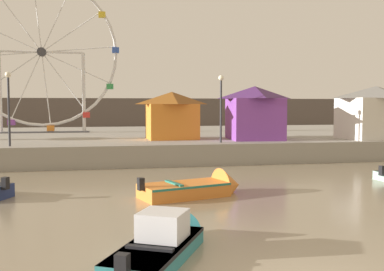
{
  "coord_description": "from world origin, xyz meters",
  "views": [
    {
      "loc": [
        -3.65,
        -6.71,
        3.36
      ],
      "look_at": [
        0.05,
        11.37,
        2.15
      ],
      "focal_mm": 42.04,
      "sensor_mm": 36.0,
      "label": 1
    }
  ],
  "objects_px": {
    "motorboat_orange_hull": "(202,188)",
    "carnival_booth_purple_stall": "(254,112)",
    "ferris_wheel_white_frame": "(42,55)",
    "carnival_booth_white_ticket": "(376,111)",
    "carnival_booth_orange_canopy": "(172,115)",
    "motorboat_teal_painted": "(168,238)",
    "promenade_lamp_near": "(9,98)",
    "promenade_lamp_far": "(221,99)"
  },
  "relations": [
    {
      "from": "motorboat_teal_painted",
      "to": "carnival_booth_orange_canopy",
      "type": "distance_m",
      "value": 18.9
    },
    {
      "from": "motorboat_orange_hull",
      "to": "carnival_booth_orange_canopy",
      "type": "bearing_deg",
      "value": 69.39
    },
    {
      "from": "carnival_booth_white_ticket",
      "to": "carnival_booth_orange_canopy",
      "type": "bearing_deg",
      "value": 164.24
    },
    {
      "from": "carnival_booth_white_ticket",
      "to": "carnival_booth_orange_canopy",
      "type": "xyz_separation_m",
      "value": [
        -13.07,
        2.34,
        -0.19
      ]
    },
    {
      "from": "carnival_booth_purple_stall",
      "to": "carnival_booth_white_ticket",
      "type": "xyz_separation_m",
      "value": [
        7.93,
        -1.05,
        0.02
      ]
    },
    {
      "from": "ferris_wheel_white_frame",
      "to": "promenade_lamp_near",
      "type": "relative_size",
      "value": 3.14
    },
    {
      "from": "carnival_booth_white_ticket",
      "to": "promenade_lamp_near",
      "type": "bearing_deg",
      "value": 177.02
    },
    {
      "from": "ferris_wheel_white_frame",
      "to": "promenade_lamp_far",
      "type": "relative_size",
      "value": 3.16
    },
    {
      "from": "carnival_booth_orange_canopy",
      "to": "promenade_lamp_near",
      "type": "relative_size",
      "value": 0.89
    },
    {
      "from": "ferris_wheel_white_frame",
      "to": "motorboat_teal_painted",
      "type": "bearing_deg",
      "value": -77.72
    },
    {
      "from": "ferris_wheel_white_frame",
      "to": "carnival_booth_purple_stall",
      "type": "height_order",
      "value": "ferris_wheel_white_frame"
    },
    {
      "from": "ferris_wheel_white_frame",
      "to": "carnival_booth_purple_stall",
      "type": "relative_size",
      "value": 3.03
    },
    {
      "from": "motorboat_orange_hull",
      "to": "carnival_booth_orange_canopy",
      "type": "relative_size",
      "value": 1.23
    },
    {
      "from": "ferris_wheel_white_frame",
      "to": "carnival_booth_white_ticket",
      "type": "distance_m",
      "value": 25.31
    },
    {
      "from": "ferris_wheel_white_frame",
      "to": "carnival_booth_orange_canopy",
      "type": "relative_size",
      "value": 3.54
    },
    {
      "from": "motorboat_teal_painted",
      "to": "promenade_lamp_far",
      "type": "bearing_deg",
      "value": 8.55
    },
    {
      "from": "motorboat_orange_hull",
      "to": "carnival_booth_purple_stall",
      "type": "bearing_deg",
      "value": 44.76
    },
    {
      "from": "carnival_booth_white_ticket",
      "to": "promenade_lamp_far",
      "type": "xyz_separation_m",
      "value": [
        -10.72,
        -0.99,
        0.78
      ]
    },
    {
      "from": "carnival_booth_purple_stall",
      "to": "promenade_lamp_far",
      "type": "bearing_deg",
      "value": -138.98
    },
    {
      "from": "carnival_booth_white_ticket",
      "to": "promenade_lamp_near",
      "type": "relative_size",
      "value": 1.27
    },
    {
      "from": "promenade_lamp_near",
      "to": "promenade_lamp_far",
      "type": "xyz_separation_m",
      "value": [
        11.64,
        0.03,
        -0.02
      ]
    },
    {
      "from": "ferris_wheel_white_frame",
      "to": "carnival_booth_orange_canopy",
      "type": "distance_m",
      "value": 13.66
    },
    {
      "from": "motorboat_orange_hull",
      "to": "motorboat_teal_painted",
      "type": "xyz_separation_m",
      "value": [
        -2.21,
        -6.2,
        0.01
      ]
    },
    {
      "from": "carnival_booth_white_ticket",
      "to": "carnival_booth_orange_canopy",
      "type": "distance_m",
      "value": 13.28
    },
    {
      "from": "motorboat_orange_hull",
      "to": "ferris_wheel_white_frame",
      "type": "xyz_separation_m",
      "value": [
        -8.22,
        21.41,
        7.17
      ]
    },
    {
      "from": "carnival_booth_orange_canopy",
      "to": "carnival_booth_white_ticket",
      "type": "bearing_deg",
      "value": -11.94
    },
    {
      "from": "ferris_wheel_white_frame",
      "to": "promenade_lamp_near",
      "type": "height_order",
      "value": "ferris_wheel_white_frame"
    },
    {
      "from": "motorboat_teal_painted",
      "to": "carnival_booth_purple_stall",
      "type": "distance_m",
      "value": 19.23
    },
    {
      "from": "ferris_wheel_white_frame",
      "to": "carnival_booth_purple_stall",
      "type": "distance_m",
      "value": 18.15
    },
    {
      "from": "motorboat_teal_painted",
      "to": "carnival_booth_orange_canopy",
      "type": "xyz_separation_m",
      "value": [
        3.03,
        18.48,
        2.53
      ]
    },
    {
      "from": "carnival_booth_white_ticket",
      "to": "ferris_wheel_white_frame",
      "type": "bearing_deg",
      "value": 146.99
    },
    {
      "from": "ferris_wheel_white_frame",
      "to": "carnival_booth_white_ticket",
      "type": "xyz_separation_m",
      "value": [
        22.12,
        -11.47,
        -4.44
      ]
    },
    {
      "from": "motorboat_orange_hull",
      "to": "carnival_booth_white_ticket",
      "type": "bearing_deg",
      "value": 18.82
    },
    {
      "from": "motorboat_teal_painted",
      "to": "carnival_booth_white_ticket",
      "type": "bearing_deg",
      "value": -16.8
    },
    {
      "from": "motorboat_teal_painted",
      "to": "ferris_wheel_white_frame",
      "type": "xyz_separation_m",
      "value": [
        -6.01,
        27.61,
        7.17
      ]
    },
    {
      "from": "carnival_booth_orange_canopy",
      "to": "carnival_booth_purple_stall",
      "type": "bearing_deg",
      "value": -15.86
    },
    {
      "from": "carnival_booth_purple_stall",
      "to": "promenade_lamp_near",
      "type": "xyz_separation_m",
      "value": [
        -14.42,
        -2.08,
        0.81
      ]
    },
    {
      "from": "ferris_wheel_white_frame",
      "to": "carnival_booth_white_ticket",
      "type": "relative_size",
      "value": 2.47
    },
    {
      "from": "promenade_lamp_near",
      "to": "ferris_wheel_white_frame",
      "type": "bearing_deg",
      "value": 88.91
    },
    {
      "from": "motorboat_orange_hull",
      "to": "carnival_booth_orange_canopy",
      "type": "height_order",
      "value": "carnival_booth_orange_canopy"
    },
    {
      "from": "motorboat_orange_hull",
      "to": "promenade_lamp_far",
      "type": "distance_m",
      "value": 10.13
    },
    {
      "from": "carnival_booth_purple_stall",
      "to": "carnival_booth_orange_canopy",
      "type": "xyz_separation_m",
      "value": [
        -5.14,
        1.29,
        -0.18
      ]
    }
  ]
}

